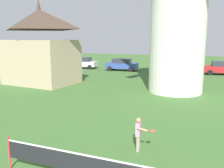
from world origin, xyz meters
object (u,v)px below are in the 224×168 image
(parked_car_green, at_px, (171,66))
(parked_car_red, at_px, (222,68))
(player_far, at_px, (139,132))
(tennis_net, at_px, (85,165))
(parked_car_silver, at_px, (83,63))
(chapel, at_px, (41,48))
(parked_car_blue, at_px, (122,64))

(parked_car_green, distance_m, parked_car_red, 5.71)
(parked_car_green, bearing_deg, player_far, -84.83)
(tennis_net, bearing_deg, parked_car_silver, 118.65)
(parked_car_silver, bearing_deg, chapel, -79.78)
(player_far, height_order, chapel, chapel)
(parked_car_silver, bearing_deg, parked_car_green, -0.90)
(player_far, relative_size, parked_car_blue, 0.30)
(player_far, bearing_deg, tennis_net, -105.76)
(tennis_net, distance_m, chapel, 17.45)
(player_far, relative_size, chapel, 0.17)
(parked_car_silver, xyz_separation_m, parked_car_green, (12.30, -0.19, 0.00))
(parked_car_blue, relative_size, parked_car_green, 0.97)
(parked_car_red, distance_m, chapel, 20.18)
(player_far, xyz_separation_m, parked_car_blue, (-8.31, 21.72, 0.09))
(parked_car_silver, height_order, parked_car_red, same)
(parked_car_green, bearing_deg, tennis_net, -87.18)
(tennis_net, xyz_separation_m, chapel, (-11.39, 12.96, 2.59))
(player_far, relative_size, parked_car_green, 0.29)
(player_far, xyz_separation_m, parked_car_red, (3.70, 22.48, 0.09))
(tennis_net, xyz_separation_m, parked_car_blue, (-7.54, 24.44, 0.12))
(parked_car_silver, relative_size, parked_car_blue, 1.00)
(parked_car_green, distance_m, chapel, 15.61)
(parked_car_red, bearing_deg, player_far, -99.34)
(parked_car_blue, bearing_deg, parked_car_green, 0.86)
(parked_car_silver, distance_m, parked_car_blue, 5.97)
(tennis_net, relative_size, parked_car_silver, 1.29)
(player_far, distance_m, parked_car_red, 22.78)
(parked_car_blue, height_order, chapel, chapel)
(parked_car_green, height_order, chapel, chapel)
(tennis_net, bearing_deg, parked_car_blue, 107.15)
(parked_car_blue, bearing_deg, parked_car_red, 3.62)
(tennis_net, relative_size, parked_car_red, 1.37)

